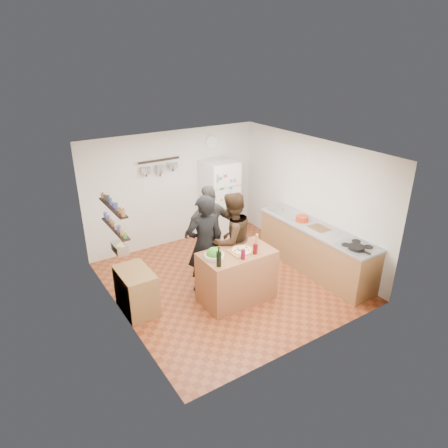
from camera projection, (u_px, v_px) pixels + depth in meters
room_shell at (216, 214)px, 7.34m from camera, size 4.20×4.20×4.20m
prep_island at (237, 276)px, 6.86m from camera, size 1.25×0.72×0.91m
pizza_board at (242, 251)px, 6.70m from camera, size 0.42×0.34×0.02m
pizza at (242, 250)px, 6.69m from camera, size 0.34×0.34×0.02m
salad_bowl at (214, 256)px, 6.50m from camera, size 0.33×0.33×0.07m
wine_bottle at (219, 259)px, 6.21m from camera, size 0.08×0.08×0.24m
wine_glass_near at (243, 254)px, 6.44m from camera, size 0.07×0.07×0.17m
wine_glass_far at (255, 249)px, 6.60m from camera, size 0.07×0.07×0.18m
pepper_mill at (257, 240)px, 6.91m from camera, size 0.05×0.05×0.17m
salt_canister at (256, 247)px, 6.71m from camera, size 0.08×0.08×0.12m
person_left at (204, 245)px, 6.94m from camera, size 0.70×0.49×1.82m
person_center at (231, 240)px, 7.16m from camera, size 0.96×0.80×1.78m
person_back at (210, 230)px, 7.58m from camera, size 1.07×0.53×1.76m
counter_run at (315, 249)px, 7.79m from camera, size 0.63×2.63×0.90m
stove_top at (357, 247)px, 6.87m from camera, size 0.60×0.62×0.02m
skillet at (356, 248)px, 6.76m from camera, size 0.28×0.28×0.05m
sink at (288, 213)px, 8.25m from camera, size 0.50×0.80×0.03m
cutting_board at (319, 228)px, 7.56m from camera, size 0.30×0.40×0.02m
red_bowl at (302, 219)px, 7.84m from camera, size 0.25×0.25×0.10m
fridge at (220, 200)px, 9.00m from camera, size 0.70×0.68×1.80m
wall_clock at (211, 142)px, 8.75m from camera, size 0.30×0.03×0.30m
spice_shelf_lower at (115, 228)px, 6.14m from camera, size 0.12×1.00×0.02m
spice_shelf_upper at (113, 207)px, 6.00m from camera, size 0.12×1.00×0.02m
produce_basket at (120, 248)px, 6.30m from camera, size 0.18×0.35×0.14m
side_table at (136, 290)px, 6.61m from camera, size 0.50×0.80×0.73m
pot_rack at (159, 160)px, 8.13m from camera, size 0.90×0.04×0.04m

